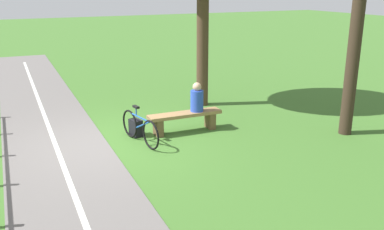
{
  "coord_description": "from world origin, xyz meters",
  "views": [
    {
      "loc": [
        2.18,
        9.04,
        3.49
      ],
      "look_at": [
        -1.35,
        1.73,
        0.99
      ],
      "focal_mm": 39.65,
      "sensor_mm": 36.0,
      "label": 1
    }
  ],
  "objects_px": {
    "bench": "(185,118)",
    "backpack": "(136,128)",
    "bicycle": "(140,128)",
    "person_seated": "(197,99)"
  },
  "relations": [
    {
      "from": "person_seated",
      "to": "bench",
      "type": "bearing_deg",
      "value": 0.0
    },
    {
      "from": "bench",
      "to": "backpack",
      "type": "relative_size",
      "value": 4.57
    },
    {
      "from": "bench",
      "to": "person_seated",
      "type": "distance_m",
      "value": 0.57
    },
    {
      "from": "bench",
      "to": "person_seated",
      "type": "bearing_deg",
      "value": 180.0
    },
    {
      "from": "backpack",
      "to": "bench",
      "type": "bearing_deg",
      "value": 168.76
    },
    {
      "from": "person_seated",
      "to": "backpack",
      "type": "bearing_deg",
      "value": -7.42
    },
    {
      "from": "person_seated",
      "to": "backpack",
      "type": "xyz_separation_m",
      "value": [
        1.51,
        -0.25,
        -0.61
      ]
    },
    {
      "from": "bench",
      "to": "bicycle",
      "type": "xyz_separation_m",
      "value": [
        1.25,
        0.27,
        0.02
      ]
    },
    {
      "from": "bench",
      "to": "person_seated",
      "type": "xyz_separation_m",
      "value": [
        -0.32,
        0.01,
        0.46
      ]
    },
    {
      "from": "bench",
      "to": "bicycle",
      "type": "height_order",
      "value": "bicycle"
    }
  ]
}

